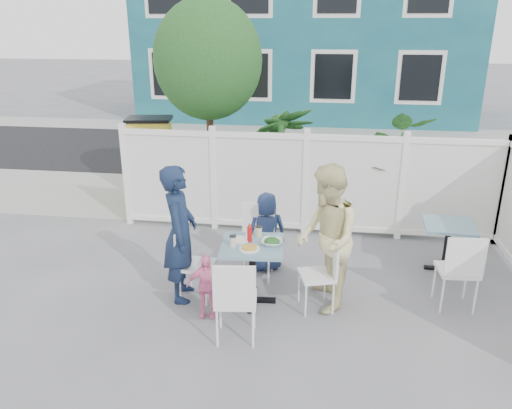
# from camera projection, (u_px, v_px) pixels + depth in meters

# --- Properties ---
(ground) EXTENTS (80.00, 80.00, 0.00)m
(ground) POSITION_uv_depth(u_px,v_px,m) (284.00, 313.00, 5.77)
(ground) COLOR slate
(near_sidewalk) EXTENTS (24.00, 2.60, 0.01)m
(near_sidewalk) POSITION_uv_depth(u_px,v_px,m) (302.00, 203.00, 9.30)
(near_sidewalk) COLOR gray
(near_sidewalk) RESTS_ON ground
(street) EXTENTS (24.00, 5.00, 0.01)m
(street) POSITION_uv_depth(u_px,v_px,m) (310.00, 154.00, 12.74)
(street) COLOR black
(street) RESTS_ON ground
(far_sidewalk) EXTENTS (24.00, 1.60, 0.01)m
(far_sidewalk) POSITION_uv_depth(u_px,v_px,m) (314.00, 130.00, 15.62)
(far_sidewalk) COLOR gray
(far_sidewalk) RESTS_ON ground
(building) EXTENTS (11.00, 6.00, 6.00)m
(building) POSITION_uv_depth(u_px,v_px,m) (307.00, 28.00, 17.82)
(building) COLOR #164E62
(building) RESTS_ON ground
(fence_back) EXTENTS (5.86, 0.08, 1.60)m
(fence_back) POSITION_uv_depth(u_px,v_px,m) (305.00, 186.00, 7.72)
(fence_back) COLOR white
(fence_back) RESTS_ON ground
(tree) EXTENTS (1.80, 1.62, 3.59)m
(tree) POSITION_uv_depth(u_px,v_px,m) (208.00, 60.00, 8.16)
(tree) COLOR #382316
(tree) RESTS_ON ground
(utility_cabinet) EXTENTS (0.85, 0.67, 1.43)m
(utility_cabinet) POSITION_uv_depth(u_px,v_px,m) (152.00, 157.00, 9.64)
(utility_cabinet) COLOR gold
(utility_cabinet) RESTS_ON ground
(potted_shrub_a) EXTENTS (1.50, 1.50, 1.90)m
(potted_shrub_a) POSITION_uv_depth(u_px,v_px,m) (284.00, 163.00, 8.37)
(potted_shrub_a) COLOR #143E19
(potted_shrub_a) RESTS_ON ground
(potted_shrub_b) EXTENTS (1.97, 2.03, 1.72)m
(potted_shrub_b) POSITION_uv_depth(u_px,v_px,m) (393.00, 174.00, 8.07)
(potted_shrub_b) COLOR #143E19
(potted_shrub_b) RESTS_ON ground
(main_table) EXTENTS (0.77, 0.77, 0.76)m
(main_table) POSITION_uv_depth(u_px,v_px,m) (252.00, 257.00, 5.82)
(main_table) COLOR slate
(main_table) RESTS_ON ground
(spare_table) EXTENTS (0.69, 0.69, 0.68)m
(spare_table) POSITION_uv_depth(u_px,v_px,m) (448.00, 235.00, 6.60)
(spare_table) COLOR slate
(spare_table) RESTS_ON ground
(chair_left) EXTENTS (0.43, 0.44, 0.89)m
(chair_left) POSITION_uv_depth(u_px,v_px,m) (191.00, 258.00, 5.96)
(chair_left) COLOR white
(chair_left) RESTS_ON ground
(chair_right) EXTENTS (0.48, 0.49, 0.87)m
(chair_right) POSITION_uv_depth(u_px,v_px,m) (323.00, 269.00, 5.73)
(chair_right) COLOR white
(chair_right) RESTS_ON ground
(chair_back) EXTENTS (0.44, 0.42, 0.95)m
(chair_back) POSITION_uv_depth(u_px,v_px,m) (257.00, 235.00, 6.51)
(chair_back) COLOR white
(chair_back) RESTS_ON ground
(chair_near) EXTENTS (0.47, 0.46, 0.95)m
(chair_near) POSITION_uv_depth(u_px,v_px,m) (235.00, 296.00, 5.07)
(chair_near) COLOR white
(chair_near) RESTS_ON ground
(chair_spare) EXTENTS (0.46, 0.45, 0.95)m
(chair_spare) POSITION_uv_depth(u_px,v_px,m) (460.00, 267.00, 5.67)
(chair_spare) COLOR white
(chair_spare) RESTS_ON ground
(man) EXTENTS (0.49, 0.66, 1.67)m
(man) POSITION_uv_depth(u_px,v_px,m) (180.00, 234.00, 5.86)
(man) COLOR #14213C
(man) RESTS_ON ground
(woman) EXTENTS (0.81, 0.95, 1.72)m
(woman) POSITION_uv_depth(u_px,v_px,m) (326.00, 239.00, 5.65)
(woman) COLOR gold
(woman) RESTS_ON ground
(boy) EXTENTS (0.61, 0.50, 1.08)m
(boy) POSITION_uv_depth(u_px,v_px,m) (267.00, 232.00, 6.65)
(boy) COLOR navy
(boy) RESTS_ON ground
(toddler) EXTENTS (0.47, 0.26, 0.76)m
(toddler) POSITION_uv_depth(u_px,v_px,m) (206.00, 286.00, 5.61)
(toddler) COLOR pink
(toddler) RESTS_ON ground
(plate_main) EXTENTS (0.23, 0.23, 0.01)m
(plate_main) POSITION_uv_depth(u_px,v_px,m) (249.00, 249.00, 5.63)
(plate_main) COLOR white
(plate_main) RESTS_ON main_table
(plate_side) EXTENTS (0.23, 0.23, 0.02)m
(plate_side) POSITION_uv_depth(u_px,v_px,m) (240.00, 240.00, 5.87)
(plate_side) COLOR white
(plate_side) RESTS_ON main_table
(salad_bowl) EXTENTS (0.24, 0.24, 0.06)m
(salad_bowl) POSITION_uv_depth(u_px,v_px,m) (272.00, 242.00, 5.74)
(salad_bowl) COLOR white
(salad_bowl) RESTS_ON main_table
(coffee_cup_a) EXTENTS (0.08, 0.08, 0.11)m
(coffee_cup_a) POSITION_uv_depth(u_px,v_px,m) (233.00, 241.00, 5.70)
(coffee_cup_a) COLOR beige
(coffee_cup_a) RESTS_ON main_table
(coffee_cup_b) EXTENTS (0.08, 0.08, 0.12)m
(coffee_cup_b) POSITION_uv_depth(u_px,v_px,m) (259.00, 232.00, 5.96)
(coffee_cup_b) COLOR beige
(coffee_cup_b) RESTS_ON main_table
(ketchup_bottle) EXTENTS (0.06, 0.06, 0.19)m
(ketchup_bottle) POSITION_uv_depth(u_px,v_px,m) (250.00, 234.00, 5.81)
(ketchup_bottle) COLOR red
(ketchup_bottle) RESTS_ON main_table
(salt_shaker) EXTENTS (0.03, 0.03, 0.07)m
(salt_shaker) POSITION_uv_depth(u_px,v_px,m) (247.00, 233.00, 5.98)
(salt_shaker) COLOR white
(salt_shaker) RESTS_ON main_table
(pepper_shaker) EXTENTS (0.03, 0.03, 0.07)m
(pepper_shaker) POSITION_uv_depth(u_px,v_px,m) (251.00, 231.00, 6.03)
(pepper_shaker) COLOR black
(pepper_shaker) RESTS_ON main_table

